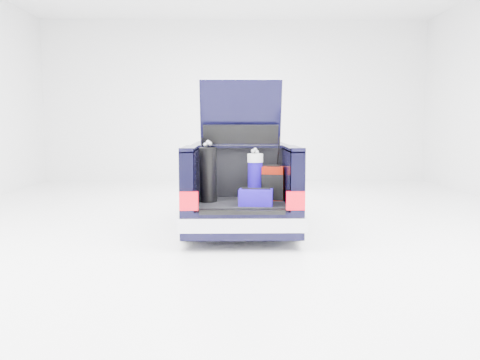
{
  "coord_description": "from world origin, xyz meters",
  "views": [
    {
      "loc": [
        -0.17,
        -9.1,
        1.76
      ],
      "look_at": [
        0.0,
        -0.5,
        0.83
      ],
      "focal_mm": 38.0,
      "sensor_mm": 36.0,
      "label": 1
    }
  ],
  "objects_px": {
    "car": "(239,185)",
    "black_golf_bag": "(208,174)",
    "blue_duffel": "(256,197)",
    "red_suitcase": "(273,184)",
    "blue_golf_bag": "(255,176)"
  },
  "relations": [
    {
      "from": "black_golf_bag",
      "to": "blue_duffel",
      "type": "height_order",
      "value": "black_golf_bag"
    },
    {
      "from": "blue_golf_bag",
      "to": "black_golf_bag",
      "type": "bearing_deg",
      "value": -162.04
    },
    {
      "from": "car",
      "to": "blue_duffel",
      "type": "distance_m",
      "value": 1.91
    },
    {
      "from": "car",
      "to": "blue_duffel",
      "type": "height_order",
      "value": "car"
    },
    {
      "from": "black_golf_bag",
      "to": "blue_golf_bag",
      "type": "bearing_deg",
      "value": 14.71
    },
    {
      "from": "red_suitcase",
      "to": "car",
      "type": "bearing_deg",
      "value": 122.99
    },
    {
      "from": "red_suitcase",
      "to": "blue_duffel",
      "type": "xyz_separation_m",
      "value": [
        -0.29,
        -0.51,
        -0.14
      ]
    },
    {
      "from": "black_golf_bag",
      "to": "blue_duffel",
      "type": "xyz_separation_m",
      "value": [
        0.71,
        -0.35,
        -0.3
      ]
    },
    {
      "from": "black_golf_bag",
      "to": "car",
      "type": "bearing_deg",
      "value": 72.75
    },
    {
      "from": "car",
      "to": "black_golf_bag",
      "type": "relative_size",
      "value": 5.02
    },
    {
      "from": "blue_duffel",
      "to": "car",
      "type": "bearing_deg",
      "value": 102.36
    },
    {
      "from": "car",
      "to": "red_suitcase",
      "type": "height_order",
      "value": "car"
    },
    {
      "from": "black_golf_bag",
      "to": "blue_golf_bag",
      "type": "height_order",
      "value": "black_golf_bag"
    },
    {
      "from": "black_golf_bag",
      "to": "red_suitcase",
      "type": "bearing_deg",
      "value": 9.59
    },
    {
      "from": "car",
      "to": "blue_duffel",
      "type": "xyz_separation_m",
      "value": [
        0.21,
        -1.9,
        0.04
      ]
    }
  ]
}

